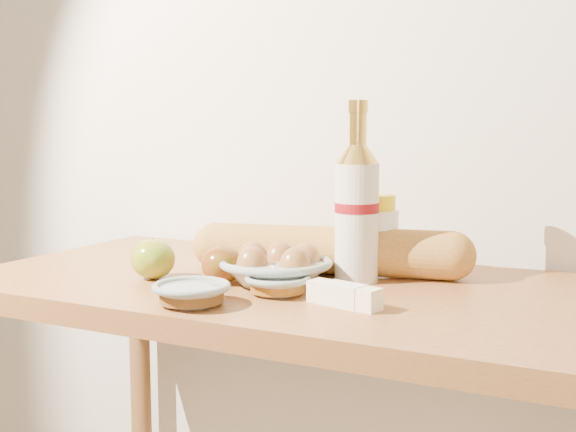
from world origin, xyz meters
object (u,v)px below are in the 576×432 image
object	(u,v)px
table	(295,349)
bourbon_bottle	(357,209)
baguette	(329,250)
cream_bottle	(378,238)
egg_bowl	(276,268)

from	to	relation	value
table	bourbon_bottle	size ratio (longest dim) A/B	3.77
baguette	bourbon_bottle	bearing A→B (deg)	-38.58
bourbon_bottle	cream_bottle	size ratio (longest dim) A/B	2.15
bourbon_bottle	egg_bowl	bearing A→B (deg)	-124.94
baguette	cream_bottle	bearing A→B (deg)	12.51
bourbon_bottle	egg_bowl	world-z (taller)	bourbon_bottle
bourbon_bottle	baguette	xyz separation A→B (m)	(-0.07, 0.03, -0.08)
table	egg_bowl	bearing A→B (deg)	-119.53
table	bourbon_bottle	xyz separation A→B (m)	(0.10, 0.05, 0.25)
cream_bottle	baguette	size ratio (longest dim) A/B	0.27
table	bourbon_bottle	world-z (taller)	bourbon_bottle
cream_bottle	egg_bowl	xyz separation A→B (m)	(-0.13, -0.16, -0.04)
bourbon_bottle	egg_bowl	xyz separation A→B (m)	(-0.12, -0.09, -0.10)
bourbon_bottle	baguette	world-z (taller)	bourbon_bottle
bourbon_bottle	baguette	bearing A→B (deg)	171.50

